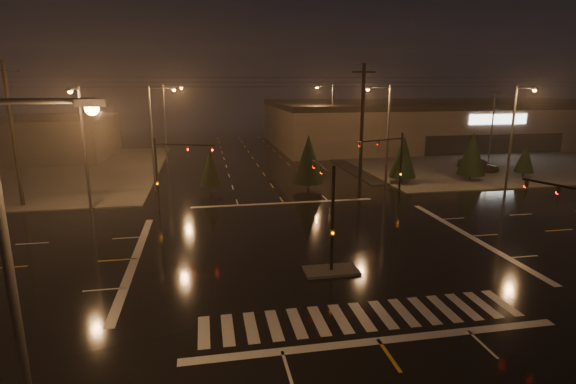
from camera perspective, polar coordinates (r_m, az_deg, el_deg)
name	(u,v)px	position (r m, az deg, el deg)	size (l,w,h in m)	color
ground	(314,247)	(29.02, 3.32, -6.96)	(140.00, 140.00, 0.00)	black
sidewalk_ne	(471,158)	(67.97, 22.19, 4.05)	(36.00, 36.00, 0.12)	#46433E
sidewalk_nw	(1,173)	(61.82, -32.68, 2.02)	(36.00, 36.00, 0.12)	#46433E
median_island	(331,271)	(25.41, 5.52, -9.90)	(3.00, 1.60, 0.15)	#46433E
crosswalk	(362,316)	(21.18, 9.38, -15.32)	(15.00, 2.60, 0.01)	beige
stop_bar_near	(379,341)	(19.58, 11.46, -18.03)	(16.00, 0.50, 0.01)	beige
stop_bar_far	(284,203)	(39.27, -0.54, -1.41)	(16.00, 0.50, 0.01)	beige
parking_lot	(512,159)	(69.21, 26.57, 3.75)	(50.00, 24.00, 0.08)	black
retail_building	(446,121)	(83.70, 19.45, 8.51)	(60.20, 28.30, 7.20)	brown
signal_mast_median	(328,202)	(25.04, 5.12, -1.33)	(0.25, 4.59, 6.00)	black
signal_mast_ne	(392,159)	(40.40, 13.09, 4.16)	(4.84, 1.86, 6.00)	black
signal_mast_nw	(169,166)	(37.14, -14.91, 3.24)	(4.84, 1.86, 6.00)	black
streetlight_0	(22,267)	(12.98, -30.66, -8.15)	(2.77, 0.32, 10.00)	#38383A
streetlight_1	(155,131)	(44.79, -16.55, 7.45)	(2.77, 0.32, 10.00)	#38383A
streetlight_2	(167,118)	(60.67, -15.10, 9.02)	(2.77, 0.32, 10.00)	#38383A
streetlight_3	(385,129)	(46.15, 12.25, 7.86)	(2.77, 0.32, 10.00)	#38383A
streetlight_4	(330,115)	(64.99, 5.38, 9.70)	(2.77, 0.32, 10.00)	#38383A
streetlight_5	(83,141)	(38.92, -24.62, 5.92)	(0.32, 2.77, 10.00)	#38383A
streetlight_6	(514,132)	(47.42, 26.79, 6.87)	(0.32, 2.77, 10.00)	#38383A
utility_pole_0	(13,134)	(43.35, -31.54, 6.26)	(2.20, 0.32, 12.00)	black
utility_pole_1	(362,128)	(43.11, 9.36, 8.04)	(2.20, 0.32, 12.00)	black
conifer_0	(403,156)	(47.85, 14.43, 4.40)	(2.79, 2.79, 5.05)	black
conifer_1	(472,153)	(51.60, 22.35, 4.56)	(2.90, 2.90, 5.24)	black
conifer_2	(525,158)	(55.65, 27.89, 3.87)	(2.02, 2.02, 3.86)	black
conifer_3	(210,168)	(43.04, -9.82, 3.04)	(2.22, 2.22, 4.17)	black
conifer_4	(308,159)	(43.74, 2.61, 4.22)	(3.01, 3.01, 5.41)	black
car_parked	(478,164)	(58.09, 22.99, 3.25)	(1.91, 4.75, 1.62)	black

